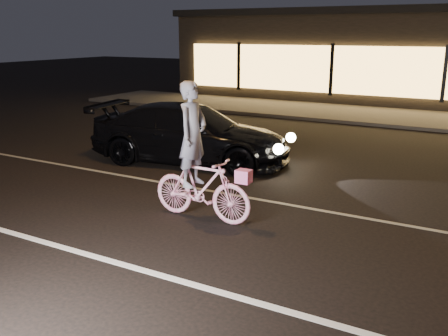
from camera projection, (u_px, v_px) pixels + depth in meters
The scene contains 6 objects.
ground at pixel (313, 259), 7.23m from camera, with size 90.00×90.00×0.00m, color black.
lane_stripe_near at pixel (270, 306), 5.96m from camera, with size 60.00×0.12×0.01m, color silver.
lane_stripe_far at pixel (351, 216), 8.91m from camera, with size 60.00×0.10×0.01m, color gray.
sidewalk at pixel (434, 120), 18.14m from camera, with size 30.00×4.00×0.12m, color #383533.
cyclist at pixel (199, 172), 8.57m from camera, with size 1.90×0.66×2.40m.
sedan at pixel (191, 134), 12.39m from camera, with size 5.28×2.88×1.45m.
Camera 1 is at (2.12, -6.40, 3.18)m, focal length 40.00 mm.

